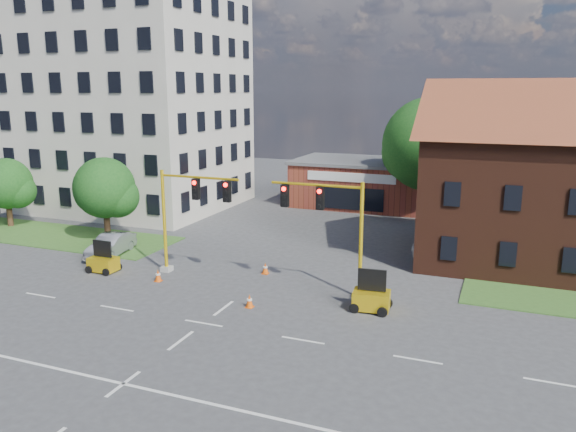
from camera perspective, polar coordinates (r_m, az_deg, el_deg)
The scene contains 18 objects.
ground at distance 27.28m, azimuth -8.57°, elevation -10.72°, with size 120.00×120.00×0.00m, color #3D3E40.
grass_verge_nw at distance 46.75m, azimuth -23.90°, elevation -1.65°, with size 22.00×6.00×0.08m, color #335A21.
lane_markings at distance 24.98m, azimuth -12.08°, elevation -13.17°, with size 60.00×36.00×0.01m, color silver, non-canonical shape.
office_block at distance 54.42m, azimuth -15.87°, elevation 11.79°, with size 18.40×15.40×20.60m.
brick_shop at distance 53.79m, azimuth 7.49°, elevation 3.43°, with size 12.40×8.40×4.30m.
tree_large at distance 49.21m, azimuth 14.65°, elevation 6.74°, with size 8.35×7.95×10.21m.
tree_nw_front at distance 42.27m, azimuth -17.83°, elevation 2.51°, with size 4.60×4.38×6.08m.
tree_nw_rear at distance 49.57m, azimuth -26.47°, elevation 2.79°, with size 4.22×4.02×5.52m.
signal_mast_west at distance 33.16m, azimuth -10.16°, elevation 0.58°, with size 5.30×0.60×6.20m.
signal_mast_east at distance 29.61m, azimuth 4.37°, elevation -0.72°, with size 5.30×0.60×6.20m.
trailer_west at distance 35.74m, azimuth -18.25°, elevation -4.51°, with size 1.65×1.10×1.87m.
trailer_east at distance 28.52m, azimuth 8.47°, elevation -8.27°, with size 1.92×1.39×2.05m.
cone_a at distance 33.27m, azimuth -13.06°, elevation -5.91°, with size 0.40×0.40×0.70m.
cone_b at distance 33.70m, azimuth -2.32°, elevation -5.34°, with size 0.40×0.40×0.70m.
cone_c at distance 28.76m, azimuth -3.94°, elevation -8.61°, with size 0.40×0.40×0.70m.
cone_d at distance 29.72m, azimuth 9.45°, elevation -8.04°, with size 0.40×0.40×0.70m.
pickup_white at distance 37.35m, azimuth 16.58°, elevation -3.43°, with size 2.41×5.23×1.45m, color silver.
sedan_silver_front at distance 38.94m, azimuth -17.56°, elevation -2.84°, with size 1.53×4.40×1.45m, color #929499.
Camera 1 is at (12.78, -21.54, 10.83)m, focal length 35.00 mm.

